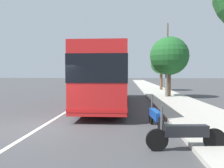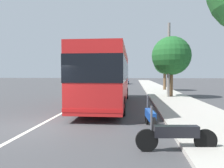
% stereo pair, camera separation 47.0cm
% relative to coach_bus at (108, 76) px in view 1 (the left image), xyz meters
% --- Properties ---
extents(ground_plane, '(220.00, 220.00, 0.00)m').
position_rel_coach_bus_xyz_m(ground_plane, '(-6.34, 2.09, -2.01)').
color(ground_plane, '#424244').
extents(sidewalk_curb, '(110.00, 3.60, 0.14)m').
position_rel_coach_bus_xyz_m(sidewalk_curb, '(3.66, -4.94, -1.94)').
color(sidewalk_curb, '#B2ADA3').
rests_on(sidewalk_curb, ground).
extents(lane_divider_line, '(110.00, 0.16, 0.01)m').
position_rel_coach_bus_xyz_m(lane_divider_line, '(3.66, 2.09, -2.01)').
color(lane_divider_line, silver).
rests_on(lane_divider_line, ground).
extents(coach_bus, '(11.59, 2.77, 3.58)m').
position_rel_coach_bus_xyz_m(coach_bus, '(0.00, 0.00, 0.00)').
color(coach_bus, red).
rests_on(coach_bus, ground).
extents(motorcycle_nearest_curb, '(0.36, 2.22, 1.26)m').
position_rel_coach_bus_xyz_m(motorcycle_nearest_curb, '(-8.48, -2.96, -1.55)').
color(motorcycle_nearest_curb, black).
rests_on(motorcycle_nearest_curb, ground).
extents(motorcycle_by_tree, '(2.35, 0.35, 1.27)m').
position_rel_coach_bus_xyz_m(motorcycle_by_tree, '(-6.18, -2.44, -1.54)').
color(motorcycle_by_tree, black).
rests_on(motorcycle_by_tree, ground).
extents(car_ahead_same_lane, '(4.79, 2.12, 1.45)m').
position_rel_coach_bus_xyz_m(car_ahead_same_lane, '(31.56, 0.50, -1.32)').
color(car_ahead_same_lane, navy).
rests_on(car_ahead_same_lane, ground).
extents(car_side_street, '(4.75, 2.01, 1.53)m').
position_rel_coach_bus_xyz_m(car_side_street, '(25.25, 4.63, -1.28)').
color(car_side_street, gold).
rests_on(car_side_street, ground).
extents(roadside_tree_mid_block, '(3.45, 3.45, 5.50)m').
position_rel_coach_bus_xyz_m(roadside_tree_mid_block, '(5.01, -5.08, 1.74)').
color(roadside_tree_mid_block, brown).
rests_on(roadside_tree_mid_block, ground).
extents(roadside_tree_far_block, '(2.78, 2.78, 4.95)m').
position_rel_coach_bus_xyz_m(roadside_tree_far_block, '(13.33, -5.70, 1.52)').
color(roadside_tree_far_block, brown).
rests_on(roadside_tree_far_block, ground).
extents(utility_pole, '(0.23, 0.23, 6.59)m').
position_rel_coach_bus_xyz_m(utility_pole, '(4.61, -4.80, 1.28)').
color(utility_pole, slate).
rests_on(utility_pole, ground).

